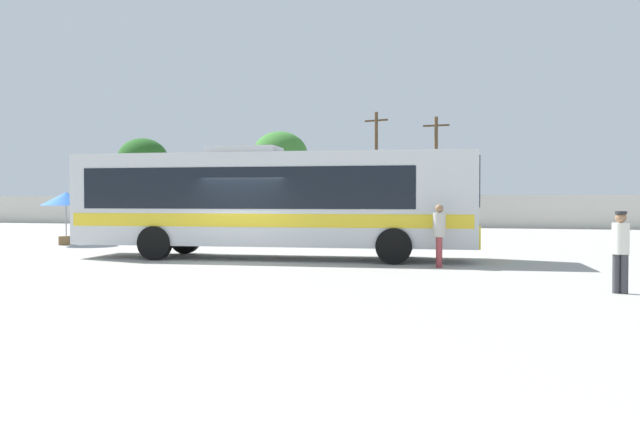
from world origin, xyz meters
TOP-DOWN VIEW (x-y plane):
  - ground_plane at (0.00, 10.00)m, footprint 300.00×300.00m
  - perimeter_wall at (0.00, 25.34)m, footprint 80.00×0.30m
  - coach_bus_silver_yellow at (0.40, 1.21)m, footprint 12.63×3.55m
  - attendant_by_bus_door at (5.79, -0.20)m, footprint 0.41×0.41m
  - passenger_waiting_on_apron at (9.62, -4.24)m, footprint 0.39×0.39m
  - vendor_umbrella_near_gate_blue at (-9.50, 4.66)m, footprint 1.97×1.97m
  - parked_car_leftmost_black at (-9.90, 21.23)m, footprint 4.48×2.08m
  - parked_car_second_black at (-3.99, 21.11)m, footprint 4.07×2.04m
  - parked_car_third_grey at (2.24, 20.88)m, footprint 4.30×2.23m
  - utility_pole_near at (-0.81, 27.84)m, footprint 1.76×0.63m
  - utility_pole_far at (3.49, 27.04)m, footprint 1.80×0.32m
  - roadside_tree_left at (-20.85, 30.26)m, footprint 4.15×4.15m
  - roadside_tree_midleft at (-8.29, 28.51)m, footprint 4.20×4.20m

SIDE VIEW (x-z plane):
  - ground_plane at x=0.00m, z-range 0.00..0.00m
  - parked_car_leftmost_black at x=-9.90m, z-range 0.05..1.53m
  - parked_car_second_black at x=-3.99m, z-range 0.04..1.55m
  - parked_car_third_grey at x=2.24m, z-range 0.04..1.58m
  - passenger_waiting_on_apron at x=9.62m, z-range 0.11..1.74m
  - attendant_by_bus_door at x=5.79m, z-range 0.11..1.83m
  - perimeter_wall at x=0.00m, z-range 0.00..2.12m
  - vendor_umbrella_near_gate_blue at x=-9.50m, z-range 0.75..2.90m
  - coach_bus_silver_yellow at x=0.40m, z-range 0.12..3.63m
  - utility_pole_far at x=3.49m, z-range 0.18..7.70m
  - utility_pole_near at x=-0.81m, z-range 0.18..8.27m
  - roadside_tree_left at x=-20.85m, z-range 1.68..8.60m
  - roadside_tree_midleft at x=-8.29m, z-range 1.68..8.65m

